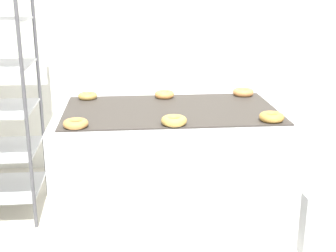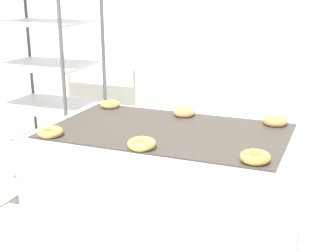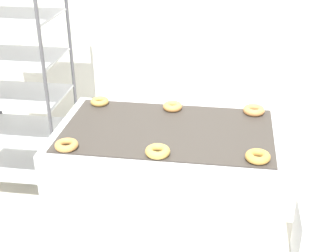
% 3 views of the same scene
% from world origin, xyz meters
% --- Properties ---
extents(wall_back, '(8.00, 0.05, 2.80)m').
position_xyz_m(wall_back, '(0.00, 2.12, 1.40)').
color(wall_back, silver).
rests_on(wall_back, ground_plane).
extents(fryer_machine, '(1.25, 0.76, 0.90)m').
position_xyz_m(fryer_machine, '(0.00, 0.63, 0.45)').
color(fryer_machine, silver).
rests_on(fryer_machine, ground_plane).
extents(glaze_bin, '(0.34, 0.33, 0.38)m').
position_xyz_m(glaze_bin, '(0.95, 0.68, 0.19)').
color(glaze_bin, silver).
rests_on(glaze_bin, ground_plane).
extents(donut_near_left, '(0.12, 0.12, 0.04)m').
position_xyz_m(donut_near_left, '(-0.48, 0.35, 0.92)').
color(donut_near_left, '#BD8544').
rests_on(donut_near_left, fryer_machine).
extents(donut_near_center, '(0.13, 0.13, 0.04)m').
position_xyz_m(donut_near_center, '(-0.01, 0.34, 0.92)').
color(donut_near_center, tan).
rests_on(donut_near_center, fryer_machine).
extents(donut_near_right, '(0.12, 0.12, 0.04)m').
position_xyz_m(donut_near_right, '(0.48, 0.36, 0.92)').
color(donut_near_right, '#BF8C3E').
rests_on(donut_near_right, fryer_machine).
extents(donut_far_left, '(0.11, 0.11, 0.04)m').
position_xyz_m(donut_far_left, '(-0.47, 0.91, 0.92)').
color(donut_far_left, '#BB9245').
rests_on(donut_far_left, fryer_machine).
extents(donut_far_center, '(0.12, 0.12, 0.04)m').
position_xyz_m(donut_far_center, '(-0.01, 0.90, 0.92)').
color(donut_far_center, '#D28E48').
rests_on(donut_far_center, fryer_machine).
extents(donut_far_right, '(0.13, 0.13, 0.04)m').
position_xyz_m(donut_far_right, '(0.47, 0.91, 0.92)').
color(donut_far_right, '#CB8749').
rests_on(donut_far_right, fryer_machine).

